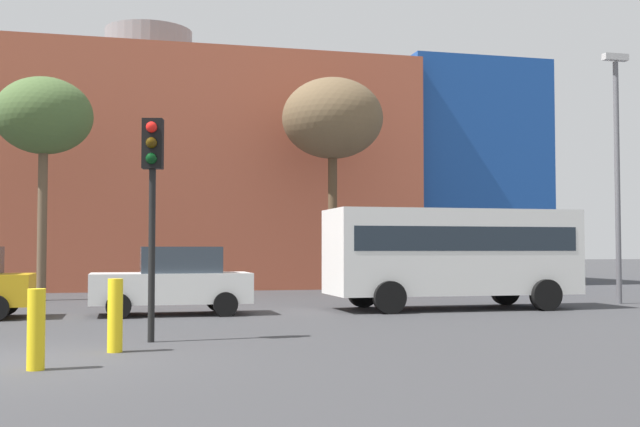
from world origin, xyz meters
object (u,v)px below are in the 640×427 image
(bollard_yellow_1, at_px, (36,329))
(street_lamp, at_px, (617,161))
(white_bus, at_px, (451,250))
(bollard_yellow_2, at_px, (115,315))
(parked_car_3, at_px, (174,281))
(traffic_light_island, at_px, (152,177))
(bare_tree_0, at_px, (44,118))
(bare_tree_2, at_px, (333,120))

(bollard_yellow_1, bearing_deg, street_lamp, 31.69)
(bollard_yellow_1, height_order, street_lamp, street_lamp)
(white_bus, xyz_separation_m, bollard_yellow_2, (-8.89, -7.23, -1.03))
(parked_car_3, relative_size, traffic_light_island, 0.99)
(parked_car_3, bearing_deg, bollard_yellow_1, 74.95)
(bare_tree_0, xyz_separation_m, bollard_yellow_1, (1.42, -15.46, -5.35))
(traffic_light_island, bearing_deg, bollard_yellow_1, -16.90)
(white_bus, height_order, bollard_yellow_1, white_bus)
(white_bus, height_order, bare_tree_0, bare_tree_0)
(parked_car_3, height_order, bollard_yellow_1, parked_car_3)
(traffic_light_island, relative_size, bollard_yellow_2, 3.40)
(bollard_yellow_2, height_order, street_lamp, street_lamp)
(white_bus, distance_m, bare_tree_2, 9.51)
(parked_car_3, distance_m, bare_tree_0, 9.18)
(bare_tree_2, xyz_separation_m, bollard_yellow_1, (-8.65, -17.00, -5.92))
(bare_tree_0, bearing_deg, traffic_light_island, -76.31)
(bollard_yellow_1, bearing_deg, bollard_yellow_2, 58.61)
(bollard_yellow_2, distance_m, street_lamp, 17.08)
(bare_tree_0, bearing_deg, street_lamp, -18.74)
(bollard_yellow_2, bearing_deg, bollard_yellow_1, -121.39)
(white_bus, relative_size, bare_tree_2, 0.85)
(bollard_yellow_2, bearing_deg, traffic_light_island, 64.29)
(traffic_light_island, bearing_deg, parked_car_3, -175.02)
(white_bus, distance_m, bollard_yellow_2, 11.51)
(white_bus, height_order, street_lamp, street_lamp)
(bollard_yellow_1, distance_m, street_lamp, 18.78)
(white_bus, relative_size, bollard_yellow_2, 5.80)
(parked_car_3, xyz_separation_m, bare_tree_0, (-3.79, 6.66, 5.05))
(bare_tree_2, relative_size, bollard_yellow_2, 6.85)
(bollard_yellow_2, relative_size, street_lamp, 0.15)
(street_lamp, bearing_deg, parked_car_3, -176.27)
(street_lamp, bearing_deg, bollard_yellow_1, -148.31)
(bollard_yellow_1, relative_size, street_lamp, 0.15)
(bare_tree_2, distance_m, bollard_yellow_1, 19.97)
(bollard_yellow_2, bearing_deg, bare_tree_2, 63.53)
(parked_car_3, height_order, bare_tree_0, bare_tree_0)
(traffic_light_island, bearing_deg, street_lamp, 127.79)
(white_bus, distance_m, bare_tree_0, 13.78)
(parked_car_3, distance_m, bollard_yellow_1, 9.12)
(traffic_light_island, bearing_deg, bare_tree_0, -154.16)
(bollard_yellow_1, bearing_deg, parked_car_3, 74.95)
(traffic_light_island, height_order, bare_tree_0, bare_tree_0)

